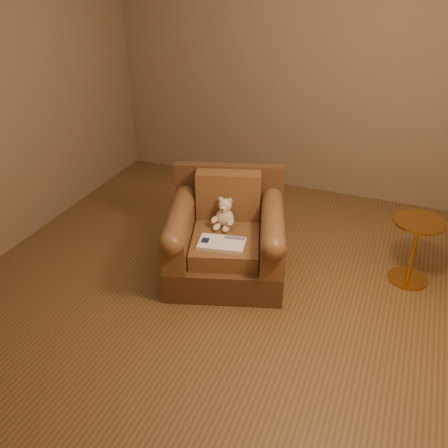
% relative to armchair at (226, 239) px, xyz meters
% --- Properties ---
extents(floor, '(4.00, 4.00, 0.00)m').
position_rel_armchair_xyz_m(floor, '(0.10, -0.20, -0.31)').
color(floor, brown).
rests_on(floor, ground).
extents(room, '(4.02, 4.02, 2.71)m').
position_rel_armchair_xyz_m(room, '(0.10, -0.20, 1.40)').
color(room, '#766049').
rests_on(room, ground).
extents(armchair, '(1.10, 1.08, 0.80)m').
position_rel_armchair_xyz_m(armchair, '(0.00, 0.00, 0.00)').
color(armchair, '#4F301A').
rests_on(armchair, floor).
extents(teddy_bear, '(0.18, 0.20, 0.25)m').
position_rel_armchair_xyz_m(teddy_bear, '(-0.04, 0.06, 0.17)').
color(teddy_bear, beige).
rests_on(teddy_bear, armchair).
extents(guidebook, '(0.38, 0.27, 0.03)m').
position_rel_armchair_xyz_m(guidebook, '(0.04, -0.21, 0.09)').
color(guidebook, beige).
rests_on(guidebook, armchair).
extents(side_table, '(0.39, 0.39, 0.54)m').
position_rel_armchair_xyz_m(side_table, '(1.40, 0.42, -0.02)').
color(side_table, '#BB8033').
rests_on(side_table, floor).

